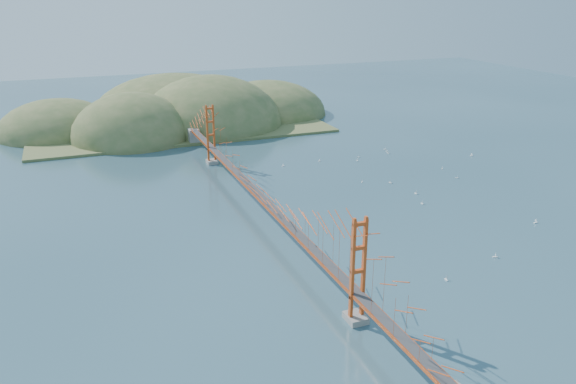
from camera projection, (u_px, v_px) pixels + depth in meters
name	position (u px, v px, depth m)	size (l,w,h in m)	color
ground	(262.00, 218.00, 84.78)	(320.00, 320.00, 0.00)	#2D4C5A
bridge	(261.00, 173.00, 82.54)	(2.20, 94.40, 12.00)	gray
far_headlands	(183.00, 122.00, 145.39)	(84.00, 58.00, 25.00)	olive
sailboat_3	(283.00, 166.00, 109.17)	(0.58, 0.54, 0.65)	white
sailboat_4	(357.00, 160.00, 112.59)	(0.48, 0.55, 0.63)	white
sailboat_15	(388.00, 153.00, 117.54)	(0.67, 0.67, 0.71)	white
sailboat_9	(442.00, 168.00, 107.40)	(0.60, 0.60, 0.63)	white
sailboat_14	(416.00, 193.00, 94.53)	(0.52, 0.62, 0.72)	white
sailboat_2	(536.00, 222.00, 82.83)	(0.63, 0.53, 0.73)	white
sailboat_6	(495.00, 256.00, 72.27)	(0.65, 0.65, 0.71)	white
sailboat_17	(387.00, 151.00, 118.95)	(0.51, 0.41, 0.60)	white
sailboat_11	(457.00, 177.00, 102.40)	(0.59, 0.59, 0.62)	white
sailboat_0	(422.00, 203.00, 90.15)	(0.46, 0.57, 0.67)	white
sailboat_10	(446.00, 279.00, 66.64)	(0.53, 0.61, 0.69)	white
sailboat_1	(390.00, 182.00, 99.72)	(0.68, 0.68, 0.73)	white
sailboat_7	(385.00, 149.00, 120.39)	(0.59, 0.59, 0.66)	white
sailboat_16	(359.00, 157.00, 114.92)	(0.61, 0.61, 0.64)	white
sailboat_12	(319.00, 161.00, 112.25)	(0.53, 0.43, 0.63)	white
sailboat_extra_0	(472.00, 155.00, 115.89)	(0.62, 0.50, 0.73)	white
sailboat_extra_1	(362.00, 182.00, 100.09)	(0.57, 0.57, 0.59)	white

